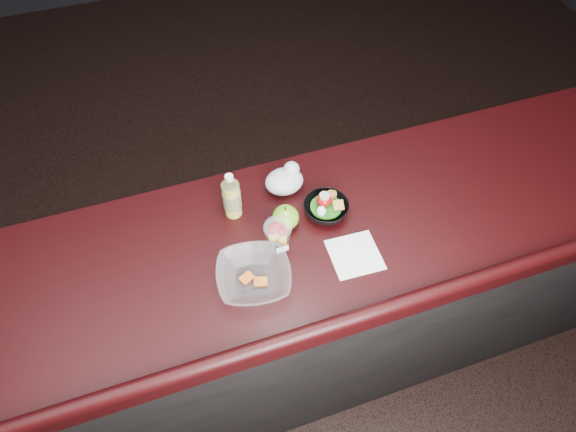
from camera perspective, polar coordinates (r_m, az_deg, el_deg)
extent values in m
plane|color=black|center=(2.52, -0.36, -22.30)|extent=(8.00, 8.00, 0.00)
cube|color=black|center=(2.16, -3.02, -11.42)|extent=(4.00, 0.65, 0.98)
cube|color=black|center=(1.72, -3.73, -3.80)|extent=(4.06, 0.71, 0.04)
cylinder|color=gold|center=(1.74, -6.24, 1.86)|extent=(0.06, 0.06, 0.15)
cylinder|color=white|center=(1.74, -6.24, 1.86)|extent=(0.06, 0.06, 0.15)
cone|color=white|center=(1.68, -6.50, 3.75)|extent=(0.06, 0.06, 0.03)
cylinder|color=white|center=(1.66, -6.56, 4.24)|extent=(0.03, 0.03, 0.02)
cylinder|color=#072D99|center=(1.74, -6.24, 1.86)|extent=(0.06, 0.06, 0.07)
ellipsoid|color=white|center=(1.62, -1.15, -1.24)|extent=(0.09, 0.09, 0.05)
ellipsoid|color=#4C890F|center=(1.72, -0.27, -0.16)|extent=(0.09, 0.09, 0.08)
cylinder|color=black|center=(1.69, -0.27, 0.80)|extent=(0.01, 0.01, 0.01)
ellipsoid|color=silver|center=(1.83, -0.42, 3.87)|extent=(0.14, 0.11, 0.08)
sphere|color=silver|center=(1.82, 0.39, 5.22)|extent=(0.06, 0.06, 0.06)
imported|color=black|center=(1.77, 4.24, 0.81)|extent=(0.17, 0.17, 0.05)
cylinder|color=#0F470C|center=(1.77, 4.26, 1.02)|extent=(0.11, 0.11, 0.01)
ellipsoid|color=#A3060B|center=(1.75, 4.04, 1.77)|extent=(0.05, 0.05, 0.04)
cylinder|color=beige|center=(1.74, 4.08, 2.24)|extent=(0.04, 0.04, 0.01)
ellipsoid|color=white|center=(1.73, 3.72, 0.53)|extent=(0.03, 0.03, 0.04)
imported|color=silver|center=(1.61, -3.82, -6.70)|extent=(0.27, 0.27, 0.06)
cube|color=#990F0C|center=(1.63, -4.63, -6.88)|extent=(0.05, 0.05, 0.01)
cube|color=#990F0C|center=(1.62, -3.07, -7.30)|extent=(0.05, 0.04, 0.01)
cube|color=white|center=(1.70, 7.43, -4.29)|extent=(0.17, 0.17, 0.00)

